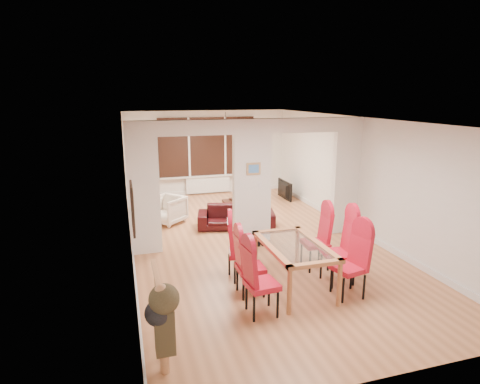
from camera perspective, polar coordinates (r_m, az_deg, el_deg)
name	(u,v)px	position (r m, az deg, el deg)	size (l,w,h in m)	color
floor	(251,241)	(8.70, 1.65, -6.98)	(5.00, 9.00, 0.01)	#BA764B
room_walls	(252,182)	(8.33, 1.71, 1.41)	(5.00, 9.00, 2.60)	silver
divider_wall	(252,182)	(8.33, 1.71, 1.41)	(5.00, 0.18, 2.60)	white
bay_window_blinds	(207,147)	(12.53, -4.69, 6.45)	(3.00, 0.08, 1.80)	black
radiator	(208,185)	(12.70, -4.55, 1.06)	(1.40, 0.08, 0.50)	white
pendant_light	(226,128)	(11.43, -2.06, 9.07)	(0.36, 0.36, 0.36)	orange
stair_newel	(159,307)	(5.19, -11.49, -15.68)	(0.40, 1.20, 1.10)	tan
wall_poster	(132,208)	(5.53, -15.06, -2.24)	(0.04, 0.52, 0.67)	gray
pillar_photo	(254,169)	(8.18, 1.94, 3.32)	(0.30, 0.03, 0.25)	#4C8CD8
dining_table	(294,266)	(6.66, 7.65, -10.35)	(0.90, 1.60, 0.75)	#B56F42
dining_chair_la	(262,279)	(5.80, 3.15, -12.26)	(0.43, 0.43, 1.07)	red
dining_chair_lb	(251,263)	(6.33, 1.51, -10.10)	(0.41, 0.41, 1.04)	red
dining_chair_lc	(242,248)	(6.84, 0.28, -8.01)	(0.43, 0.43, 1.08)	red
dining_chair_ra	(349,263)	(6.48, 15.20, -9.69)	(0.44, 0.44, 1.10)	red
dining_chair_rb	(338,249)	(6.88, 13.81, -7.88)	(0.47, 0.47, 1.18)	red
dining_chair_rc	(315,239)	(7.36, 10.68, -6.62)	(0.44, 0.44, 1.09)	red
sofa	(236,216)	(9.50, -0.55, -3.50)	(1.80, 0.70, 0.53)	black
armchair	(167,210)	(9.93, -10.30, -2.51)	(0.74, 0.72, 0.67)	silver
person	(152,187)	(10.37, -12.40, 0.67)	(0.38, 0.58, 1.58)	black
television	(282,190)	(12.14, 5.97, 0.31)	(0.13, 0.95, 0.55)	black
coffee_table	(239,204)	(11.20, -0.14, -1.67)	(0.88, 0.44, 0.20)	#351A12
bottle	(236,195)	(11.16, -0.57, -0.45)	(0.07, 0.07, 0.28)	#143F19
bowl	(233,199)	(11.19, -1.07, -1.03)	(0.20, 0.20, 0.05)	#351A12
shoes	(259,242)	(8.52, 2.73, -7.07)	(0.26, 0.28, 0.11)	black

